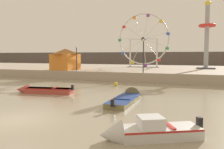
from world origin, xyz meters
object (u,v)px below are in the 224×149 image
(motorboat_pale_grey, at_px, (144,131))
(promenade_lamp_near, at_px, (143,51))
(carnival_booth_orange_canopy, at_px, (65,59))
(drop_tower_steel_tower, at_px, (207,37))
(ferris_wheel_white_frame, at_px, (143,40))
(motorboat_olive_wood, at_px, (129,97))
(promenade_lamp_far, at_px, (77,54))
(mooring_buoy_orange, at_px, (116,84))
(motorboat_faded_red, at_px, (41,90))

(motorboat_pale_grey, bearing_deg, promenade_lamp_near, -105.69)
(carnival_booth_orange_canopy, bearing_deg, drop_tower_steel_tower, 31.72)
(ferris_wheel_white_frame, xyz_separation_m, drop_tower_steel_tower, (10.75, -1.50, 0.17))
(motorboat_olive_wood, height_order, motorboat_pale_grey, motorboat_pale_grey)
(carnival_booth_orange_canopy, relative_size, promenade_lamp_near, 0.97)
(motorboat_pale_grey, distance_m, promenade_lamp_near, 20.44)
(motorboat_olive_wood, distance_m, ferris_wheel_white_frame, 26.55)
(drop_tower_steel_tower, bearing_deg, carnival_booth_orange_canopy, -152.58)
(carnival_booth_orange_canopy, height_order, promenade_lamp_near, promenade_lamp_near)
(promenade_lamp_far, relative_size, mooring_buoy_orange, 8.03)
(promenade_lamp_far, bearing_deg, motorboat_olive_wood, -46.94)
(motorboat_pale_grey, xyz_separation_m, drop_tower_steel_tower, (2.95, 31.78, 6.06))
(motorboat_pale_grey, relative_size, promenade_lamp_near, 0.99)
(drop_tower_steel_tower, relative_size, carnival_booth_orange_canopy, 2.68)
(promenade_lamp_far, distance_m, mooring_buoy_orange, 9.54)
(promenade_lamp_near, bearing_deg, motorboat_faded_red, -120.81)
(motorboat_faded_red, relative_size, promenade_lamp_far, 1.62)
(motorboat_faded_red, distance_m, drop_tower_steel_tower, 28.32)
(carnival_booth_orange_canopy, distance_m, mooring_buoy_orange, 12.31)
(motorboat_faded_red, relative_size, drop_tower_steel_tower, 0.52)
(motorboat_olive_wood, relative_size, drop_tower_steel_tower, 0.58)
(promenade_lamp_near, relative_size, promenade_lamp_far, 1.20)
(motorboat_faded_red, bearing_deg, mooring_buoy_orange, -131.93)
(carnival_booth_orange_canopy, xyz_separation_m, promenade_lamp_far, (2.74, -1.43, 0.68))
(ferris_wheel_white_frame, distance_m, promenade_lamp_far, 15.05)
(ferris_wheel_white_frame, bearing_deg, motorboat_olive_wood, -79.32)
(mooring_buoy_orange, bearing_deg, motorboat_pale_grey, -66.24)
(motorboat_pale_grey, height_order, ferris_wheel_white_frame, ferris_wheel_white_frame)
(carnival_booth_orange_canopy, distance_m, promenade_lamp_near, 12.62)
(mooring_buoy_orange, bearing_deg, motorboat_olive_wood, -63.37)
(motorboat_pale_grey, distance_m, drop_tower_steel_tower, 32.48)
(motorboat_pale_grey, relative_size, drop_tower_steel_tower, 0.38)
(carnival_booth_orange_canopy, xyz_separation_m, mooring_buoy_orange, (10.33, -6.12, -2.69))
(promenade_lamp_far, bearing_deg, mooring_buoy_orange, -31.69)
(motorboat_olive_wood, xyz_separation_m, motorboat_faded_red, (-8.42, 0.29, 0.07))
(promenade_lamp_far, bearing_deg, motorboat_faded_red, -76.24)
(drop_tower_steel_tower, bearing_deg, mooring_buoy_orange, -120.39)
(motorboat_pale_grey, height_order, mooring_buoy_orange, motorboat_pale_grey)
(drop_tower_steel_tower, distance_m, promenade_lamp_far, 21.11)
(motorboat_olive_wood, relative_size, mooring_buoy_orange, 14.30)
(motorboat_faded_red, distance_m, motorboat_pale_grey, 14.04)
(motorboat_pale_grey, distance_m, carnival_booth_orange_canopy, 27.49)
(drop_tower_steel_tower, xyz_separation_m, carnival_booth_orange_canopy, (-20.01, -10.38, -3.46))
(carnival_booth_orange_canopy, bearing_deg, motorboat_olive_wood, -39.63)
(motorboat_pale_grey, bearing_deg, drop_tower_steel_tower, -124.25)
(motorboat_faded_red, height_order, drop_tower_steel_tower, drop_tower_steel_tower)
(motorboat_olive_wood, bearing_deg, motorboat_faded_red, 86.27)
(motorboat_pale_grey, distance_m, mooring_buoy_orange, 16.69)
(ferris_wheel_white_frame, bearing_deg, drop_tower_steel_tower, -7.92)
(motorboat_olive_wood, distance_m, motorboat_pale_grey, 8.41)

